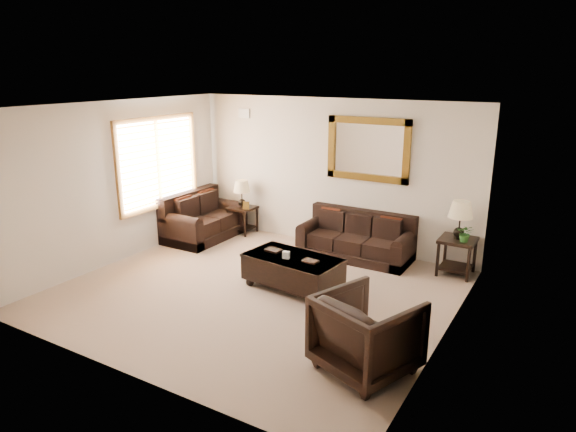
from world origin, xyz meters
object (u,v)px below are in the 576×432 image
Objects in this scene: sofa at (356,241)px; end_table_right at (459,227)px; loveseat at (202,221)px; armchair at (367,330)px; coffee_table at (293,268)px; end_table_left at (242,199)px.

end_table_right is (1.70, 0.07, 0.51)m from sofa.
armchair is (4.52, -2.67, 0.16)m from loveseat.
armchair reaches higher than coffee_table.
end_table_right is 3.30m from armchair.
coffee_table is (2.72, -1.17, -0.02)m from loveseat.
coffee_table is at bearing -113.20° from loveseat.
sofa is 1.74m from coffee_table.
end_table_left reaches higher than armchair.
end_table_right is (4.72, 0.61, 0.47)m from loveseat.
sofa is 3.07m from loveseat.
loveseat is at bearing -128.39° from end_table_left.
end_table_right is at bearing 48.26° from coffee_table.
armchair is (1.79, -1.50, 0.18)m from coffee_table.
end_table_right is at bearing -82.62° from loveseat.
end_table_left is at bearing 147.30° from coffee_table.
armchair reaches higher than sofa.
end_table_right is at bearing -72.32° from armchair.
sofa reaches higher than coffee_table.
sofa is 1.27× the size of coffee_table.
loveseat is at bearing -169.82° from sofa.
end_table_right is (4.21, -0.03, 0.09)m from end_table_left.
sofa is 1.23× the size of loveseat.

